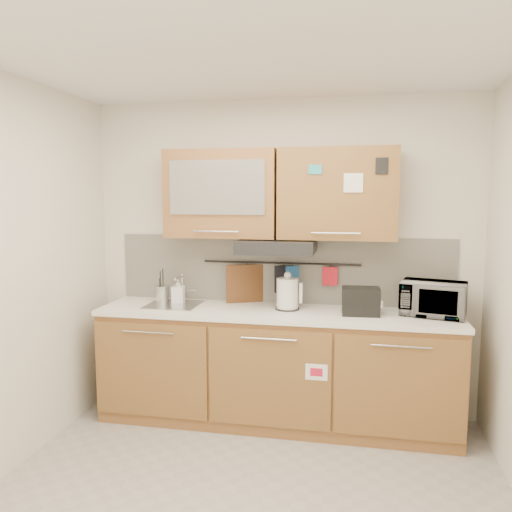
% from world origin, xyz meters
% --- Properties ---
extents(floor, '(3.20, 3.20, 0.00)m').
position_xyz_m(floor, '(0.00, 0.00, 0.00)').
color(floor, '#9E9993').
rests_on(floor, ground).
extents(ceiling, '(3.20, 3.20, 0.00)m').
position_xyz_m(ceiling, '(0.00, 0.00, 2.60)').
color(ceiling, white).
rests_on(ceiling, wall_back).
extents(wall_back, '(3.20, 0.00, 3.20)m').
position_xyz_m(wall_back, '(0.00, 1.50, 1.30)').
color(wall_back, silver).
rests_on(wall_back, ground).
extents(base_cabinet, '(2.80, 0.64, 0.88)m').
position_xyz_m(base_cabinet, '(0.00, 1.19, 0.41)').
color(base_cabinet, '#A16639').
rests_on(base_cabinet, floor).
extents(countertop, '(2.82, 0.62, 0.04)m').
position_xyz_m(countertop, '(0.00, 1.19, 0.90)').
color(countertop, white).
rests_on(countertop, base_cabinet).
extents(backsplash, '(2.80, 0.02, 0.56)m').
position_xyz_m(backsplash, '(0.00, 1.49, 1.20)').
color(backsplash, silver).
rests_on(backsplash, countertop).
extents(upper_cabinets, '(1.82, 0.37, 0.70)m').
position_xyz_m(upper_cabinets, '(-0.00, 1.32, 1.83)').
color(upper_cabinets, '#A16639').
rests_on(upper_cabinets, wall_back).
extents(range_hood, '(0.60, 0.46, 0.10)m').
position_xyz_m(range_hood, '(0.00, 1.25, 1.42)').
color(range_hood, black).
rests_on(range_hood, upper_cabinets).
extents(sink, '(0.42, 0.40, 0.26)m').
position_xyz_m(sink, '(-0.85, 1.21, 0.92)').
color(sink, silver).
rests_on(sink, countertop).
extents(utensil_rail, '(1.30, 0.02, 0.02)m').
position_xyz_m(utensil_rail, '(0.00, 1.45, 1.26)').
color(utensil_rail, black).
rests_on(utensil_rail, backsplash).
extents(utensil_crock, '(0.11, 0.11, 0.28)m').
position_xyz_m(utensil_crock, '(-0.98, 1.29, 0.99)').
color(utensil_crock, '#AEAEB3').
rests_on(utensil_crock, countertop).
extents(kettle, '(0.22, 0.19, 0.30)m').
position_xyz_m(kettle, '(0.09, 1.24, 1.04)').
color(kettle, silver).
rests_on(kettle, countertop).
extents(toaster, '(0.29, 0.18, 0.21)m').
position_xyz_m(toaster, '(0.66, 1.16, 1.03)').
color(toaster, black).
rests_on(toaster, countertop).
extents(microwave, '(0.52, 0.42, 0.25)m').
position_xyz_m(microwave, '(1.19, 1.25, 1.05)').
color(microwave, '#999999').
rests_on(microwave, countertop).
extents(soap_bottle, '(0.11, 0.11, 0.22)m').
position_xyz_m(soap_bottle, '(-0.84, 1.28, 1.03)').
color(soap_bottle, '#999999').
rests_on(soap_bottle, countertop).
extents(cutting_board, '(0.34, 0.17, 0.44)m').
position_xyz_m(cutting_board, '(-0.28, 1.44, 1.02)').
color(cutting_board, brown).
rests_on(cutting_board, utensil_rail).
extents(oven_mitt, '(0.11, 0.07, 0.18)m').
position_xyz_m(oven_mitt, '(0.10, 1.44, 1.15)').
color(oven_mitt, '#215799').
rests_on(oven_mitt, utensil_rail).
extents(dark_pouch, '(0.15, 0.08, 0.22)m').
position_xyz_m(dark_pouch, '(0.03, 1.44, 1.13)').
color(dark_pouch, black).
rests_on(dark_pouch, utensil_rail).
extents(pot_holder, '(0.12, 0.02, 0.15)m').
position_xyz_m(pot_holder, '(0.41, 1.44, 1.16)').
color(pot_holder, red).
rests_on(pot_holder, utensil_rail).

